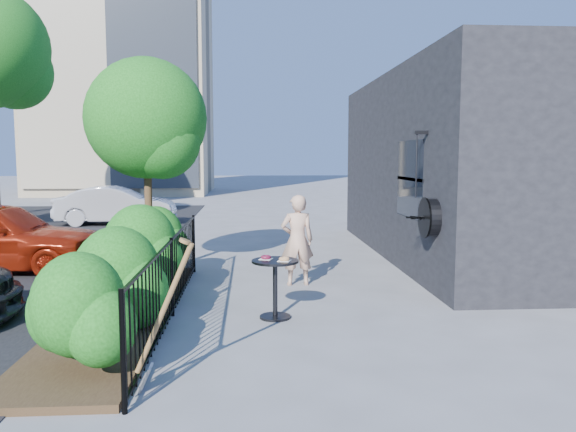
{
  "coord_description": "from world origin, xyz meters",
  "views": [
    {
      "loc": [
        -0.4,
        -7.7,
        2.2
      ],
      "look_at": [
        0.22,
        1.77,
        1.2
      ],
      "focal_mm": 35.0,
      "sensor_mm": 36.0,
      "label": 1
    }
  ],
  "objects": [
    {
      "name": "ground",
      "position": [
        0.0,
        0.0,
        0.0
      ],
      "size": [
        120.0,
        120.0,
        0.0
      ],
      "primitive_type": "plane",
      "color": "gray",
      "rests_on": "ground"
    },
    {
      "name": "shop_building",
      "position": [
        5.5,
        4.5,
        2.0
      ],
      "size": [
        6.22,
        9.0,
        4.0
      ],
      "color": "black",
      "rests_on": "ground"
    },
    {
      "name": "fence",
      "position": [
        -1.5,
        0.0,
        0.56
      ],
      "size": [
        0.05,
        6.05,
        1.1
      ],
      "color": "black",
      "rests_on": "ground"
    },
    {
      "name": "planting_bed",
      "position": [
        -2.2,
        0.0,
        0.04
      ],
      "size": [
        1.3,
        6.0,
        0.08
      ],
      "primitive_type": "cube",
      "color": "#382616",
      "rests_on": "ground"
    },
    {
      "name": "shrubs",
      "position": [
        -2.1,
        0.1,
        0.7
      ],
      "size": [
        1.1,
        5.6,
        1.24
      ],
      "color": "#165513",
      "rests_on": "ground"
    },
    {
      "name": "patio_tree",
      "position": [
        -2.24,
        2.76,
        2.76
      ],
      "size": [
        2.2,
        2.2,
        3.94
      ],
      "color": "#3F2B19",
      "rests_on": "ground"
    },
    {
      "name": "cafe_table",
      "position": [
        -0.08,
        -0.2,
        0.56
      ],
      "size": [
        0.64,
        0.64,
        0.86
      ],
      "rotation": [
        0.0,
        0.0,
        -0.35
      ],
      "color": "black",
      "rests_on": "ground"
    },
    {
      "name": "woman",
      "position": [
        0.39,
        1.8,
        0.78
      ],
      "size": [
        0.59,
        0.41,
        1.56
      ],
      "primitive_type": "imported",
      "rotation": [
        0.0,
        0.0,
        3.21
      ],
      "color": "tan",
      "rests_on": "ground"
    },
    {
      "name": "shovel",
      "position": [
        -1.26,
        -2.51,
        0.65
      ],
      "size": [
        0.58,
        0.19,
        1.48
      ],
      "color": "brown",
      "rests_on": "ground"
    },
    {
      "name": "car_silver",
      "position": [
        -4.8,
        10.89,
        0.63
      ],
      "size": [
        3.84,
        1.47,
        1.25
      ],
      "primitive_type": "imported",
      "rotation": [
        0.0,
        0.0,
        1.61
      ],
      "color": "#BBBBC1",
      "rests_on": "ground"
    }
  ]
}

